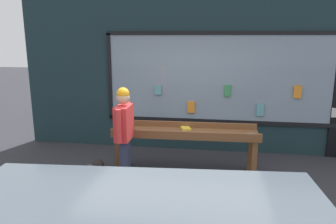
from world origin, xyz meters
name	(u,v)px	position (x,y,z in m)	size (l,w,h in m)	color
ground_plane	(179,198)	(0.00, 0.00, 0.00)	(40.00, 40.00, 0.00)	#2D2D33
shopfront_facade	(197,69)	(0.09, 2.39, 1.78)	(7.52, 0.29, 3.60)	#192D33
display_table_main	(186,136)	(0.00, 0.93, 0.72)	(2.56, 0.77, 0.90)	brown
person_browsing	(124,129)	(-0.96, 0.36, 0.97)	(0.22, 0.66, 1.66)	#2D334C
small_dog	(91,171)	(-1.47, 0.15, 0.30)	(0.35, 0.54, 0.44)	black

